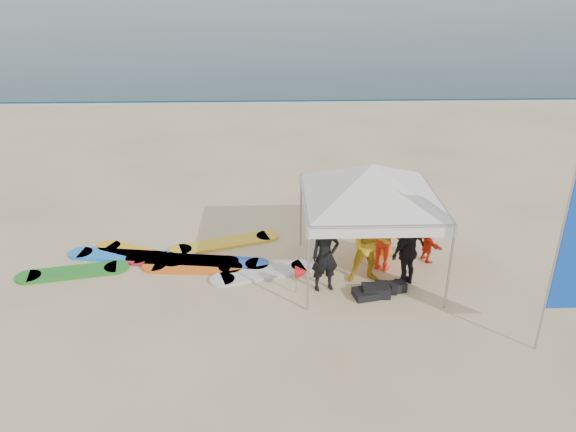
# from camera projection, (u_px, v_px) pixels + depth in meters

# --- Properties ---
(ground) EXTENTS (120.00, 120.00, 0.00)m
(ground) POSITION_uv_depth(u_px,v_px,m) (318.00, 333.00, 10.41)
(ground) COLOR beige
(ground) RESTS_ON ground
(ocean) EXTENTS (160.00, 84.00, 0.08)m
(ocean) POSITION_uv_depth(u_px,v_px,m) (277.00, 14.00, 64.70)
(ocean) COLOR #0C2633
(ocean) RESTS_ON ground
(shoreline_foam) EXTENTS (160.00, 1.20, 0.01)m
(shoreline_foam) POSITION_uv_depth(u_px,v_px,m) (288.00, 101.00, 26.88)
(shoreline_foam) COLOR silver
(shoreline_foam) RESTS_ON ground
(person_black_a) EXTENTS (0.64, 0.49, 1.58)m
(person_black_a) POSITION_uv_depth(u_px,v_px,m) (325.00, 256.00, 11.47)
(person_black_a) COLOR black
(person_black_a) RESTS_ON ground
(person_yellow) EXTENTS (0.86, 0.67, 1.75)m
(person_yellow) POSITION_uv_depth(u_px,v_px,m) (370.00, 245.00, 11.72)
(person_yellow) COLOR gold
(person_yellow) RESTS_ON ground
(person_orange_a) EXTENTS (1.29, 1.11, 1.73)m
(person_orange_a) POSITION_uv_depth(u_px,v_px,m) (384.00, 234.00, 12.21)
(person_orange_a) COLOR #FF2E16
(person_orange_a) RESTS_ON ground
(person_black_b) EXTENTS (0.98, 0.87, 1.59)m
(person_black_b) POSITION_uv_depth(u_px,v_px,m) (408.00, 251.00, 11.65)
(person_black_b) COLOR black
(person_black_b) RESTS_ON ground
(person_orange_b) EXTENTS (1.02, 0.79, 1.85)m
(person_orange_b) POSITION_uv_depth(u_px,v_px,m) (379.00, 222.00, 12.62)
(person_orange_b) COLOR orange
(person_orange_b) RESTS_ON ground
(person_seated) EXTENTS (0.50, 0.84, 0.87)m
(person_seated) POSITION_uv_depth(u_px,v_px,m) (428.00, 244.00, 12.70)
(person_seated) COLOR red
(person_seated) RESTS_ON ground
(canopy_tent) EXTENTS (3.86, 3.86, 2.91)m
(canopy_tent) POSITION_uv_depth(u_px,v_px,m) (373.00, 165.00, 11.30)
(canopy_tent) COLOR #A5A5A8
(canopy_tent) RESTS_ON ground
(marker_pennant) EXTENTS (0.28, 0.28, 0.64)m
(marker_pennant) POSITION_uv_depth(u_px,v_px,m) (302.00, 272.00, 11.44)
(marker_pennant) COLOR #A5A5A8
(marker_pennant) RESTS_ON ground
(gear_pile) EXTENTS (1.17, 0.63, 0.22)m
(gear_pile) POSITION_uv_depth(u_px,v_px,m) (379.00, 290.00, 11.57)
(gear_pile) COLOR black
(gear_pile) RESTS_ON ground
(surfboard_spread) EXTENTS (6.11, 2.55, 0.07)m
(surfboard_spread) POSITION_uv_depth(u_px,v_px,m) (177.00, 260.00, 12.82)
(surfboard_spread) COLOR silver
(surfboard_spread) RESTS_ON ground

